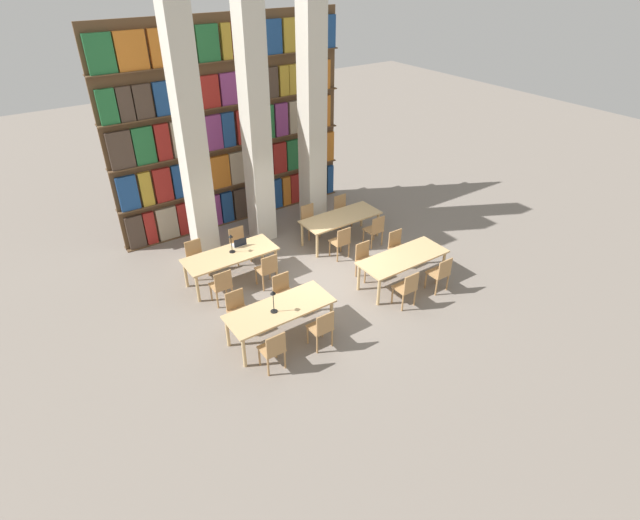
# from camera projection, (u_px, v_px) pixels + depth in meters

# --- Properties ---
(ground_plane) EXTENTS (40.00, 40.00, 0.00)m
(ground_plane) POSITION_uv_depth(u_px,v_px,m) (317.00, 281.00, 11.97)
(ground_plane) COLOR gray
(bookshelf_bank) EXTENTS (6.71, 0.35, 5.50)m
(bookshelf_bank) POSITION_uv_depth(u_px,v_px,m) (232.00, 131.00, 13.40)
(bookshelf_bank) COLOR brown
(bookshelf_bank) RESTS_ON ground_plane
(pillar_left) EXTENTS (0.57, 0.57, 6.00)m
(pillar_left) POSITION_uv_depth(u_px,v_px,m) (192.00, 142.00, 11.44)
(pillar_left) COLOR beige
(pillar_left) RESTS_ON ground_plane
(pillar_center) EXTENTS (0.57, 0.57, 6.00)m
(pillar_center) POSITION_uv_depth(u_px,v_px,m) (256.00, 130.00, 12.24)
(pillar_center) COLOR beige
(pillar_center) RESTS_ON ground_plane
(pillar_right) EXTENTS (0.57, 0.57, 6.00)m
(pillar_right) POSITION_uv_depth(u_px,v_px,m) (312.00, 119.00, 13.04)
(pillar_right) COLOR beige
(pillar_right) RESTS_ON ground_plane
(reading_table_0) EXTENTS (2.18, 0.87, 0.73)m
(reading_table_0) POSITION_uv_depth(u_px,v_px,m) (280.00, 311.00, 9.91)
(reading_table_0) COLOR tan
(reading_table_0) RESTS_ON ground_plane
(chair_0) EXTENTS (0.42, 0.40, 0.89)m
(chair_0) POSITION_uv_depth(u_px,v_px,m) (273.00, 349.00, 9.22)
(chair_0) COLOR tan
(chair_0) RESTS_ON ground_plane
(chair_1) EXTENTS (0.42, 0.40, 0.89)m
(chair_1) POSITION_uv_depth(u_px,v_px,m) (238.00, 310.00, 10.23)
(chair_1) COLOR tan
(chair_1) RESTS_ON ground_plane
(chair_2) EXTENTS (0.42, 0.40, 0.89)m
(chair_2) POSITION_uv_depth(u_px,v_px,m) (322.00, 328.00, 9.75)
(chair_2) COLOR tan
(chair_2) RESTS_ON ground_plane
(chair_3) EXTENTS (0.42, 0.40, 0.89)m
(chair_3) POSITION_uv_depth(u_px,v_px,m) (284.00, 292.00, 10.75)
(chair_3) COLOR tan
(chair_3) RESTS_ON ground_plane
(desk_lamp_0) EXTENTS (0.14, 0.14, 0.50)m
(desk_lamp_0) POSITION_uv_depth(u_px,v_px,m) (273.00, 298.00, 9.60)
(desk_lamp_0) COLOR black
(desk_lamp_0) RESTS_ON reading_table_0
(reading_table_1) EXTENTS (2.18, 0.87, 0.73)m
(reading_table_1) POSITION_uv_depth(u_px,v_px,m) (403.00, 259.00, 11.56)
(reading_table_1) COLOR tan
(reading_table_1) RESTS_ON ground_plane
(chair_4) EXTENTS (0.42, 0.40, 0.89)m
(chair_4) POSITION_uv_depth(u_px,v_px,m) (407.00, 288.00, 10.89)
(chair_4) COLOR tan
(chair_4) RESTS_ON ground_plane
(chair_5) EXTENTS (0.42, 0.40, 0.89)m
(chair_5) POSITION_uv_depth(u_px,v_px,m) (365.00, 259.00, 11.90)
(chair_5) COLOR tan
(chair_5) RESTS_ON ground_plane
(chair_6) EXTENTS (0.42, 0.40, 0.89)m
(chair_6) POSITION_uv_depth(u_px,v_px,m) (440.00, 273.00, 11.39)
(chair_6) COLOR tan
(chair_6) RESTS_ON ground_plane
(chair_7) EXTENTS (0.42, 0.40, 0.89)m
(chair_7) POSITION_uv_depth(u_px,v_px,m) (398.00, 247.00, 12.40)
(chair_7) COLOR tan
(chair_7) RESTS_ON ground_plane
(reading_table_2) EXTENTS (2.18, 0.87, 0.73)m
(reading_table_2) POSITION_uv_depth(u_px,v_px,m) (231.00, 257.00, 11.67)
(reading_table_2) COLOR tan
(reading_table_2) RESTS_ON ground_plane
(chair_8) EXTENTS (0.42, 0.40, 0.89)m
(chair_8) POSITION_uv_depth(u_px,v_px,m) (222.00, 285.00, 10.98)
(chair_8) COLOR tan
(chair_8) RESTS_ON ground_plane
(chair_9) EXTENTS (0.42, 0.40, 0.89)m
(chair_9) POSITION_uv_depth(u_px,v_px,m) (196.00, 257.00, 11.98)
(chair_9) COLOR tan
(chair_9) RESTS_ON ground_plane
(chair_10) EXTENTS (0.42, 0.40, 0.89)m
(chair_10) POSITION_uv_depth(u_px,v_px,m) (267.00, 269.00, 11.53)
(chair_10) COLOR tan
(chair_10) RESTS_ON ground_plane
(chair_11) EXTENTS (0.42, 0.40, 0.89)m
(chair_11) POSITION_uv_depth(u_px,v_px,m) (239.00, 243.00, 12.53)
(chair_11) COLOR tan
(chair_11) RESTS_ON ground_plane
(desk_lamp_1) EXTENTS (0.14, 0.14, 0.47)m
(desk_lamp_1) POSITION_uv_depth(u_px,v_px,m) (231.00, 240.00, 11.53)
(desk_lamp_1) COLOR black
(desk_lamp_1) RESTS_ON reading_table_2
(laptop) EXTENTS (0.32, 0.22, 0.21)m
(laptop) POSITION_uv_depth(u_px,v_px,m) (239.00, 244.00, 11.94)
(laptop) COLOR silver
(laptop) RESTS_ON reading_table_2
(reading_table_3) EXTENTS (2.18, 0.87, 0.73)m
(reading_table_3) POSITION_uv_depth(u_px,v_px,m) (341.00, 219.00, 13.29)
(reading_table_3) COLOR tan
(reading_table_3) RESTS_ON ground_plane
(chair_12) EXTENTS (0.42, 0.40, 0.89)m
(chair_12) POSITION_uv_depth(u_px,v_px,m) (341.00, 241.00, 12.62)
(chair_12) COLOR tan
(chair_12) RESTS_ON ground_plane
(chair_13) EXTENTS (0.42, 0.40, 0.89)m
(chair_13) POSITION_uv_depth(u_px,v_px,m) (310.00, 220.00, 13.63)
(chair_13) COLOR tan
(chair_13) RESTS_ON ground_plane
(chair_14) EXTENTS (0.42, 0.40, 0.89)m
(chair_14) POSITION_uv_depth(u_px,v_px,m) (375.00, 230.00, 13.16)
(chair_14) COLOR tan
(chair_14) RESTS_ON ground_plane
(chair_15) EXTENTS (0.42, 0.40, 0.89)m
(chair_15) POSITION_uv_depth(u_px,v_px,m) (342.00, 210.00, 14.16)
(chair_15) COLOR tan
(chair_15) RESTS_ON ground_plane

